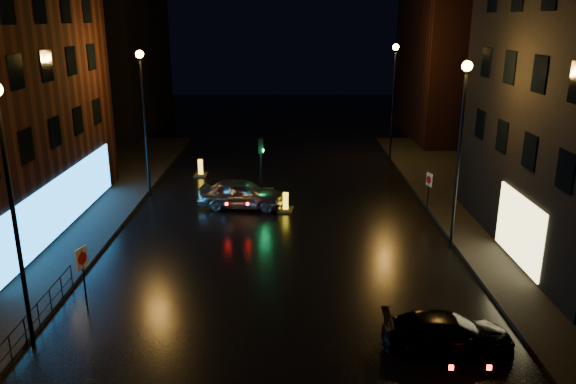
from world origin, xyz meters
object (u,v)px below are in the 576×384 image
Objects in this scene: traffic_signal at (261,187)px; bollard_far at (201,172)px; silver_hatchback at (242,194)px; bollard_near at (286,207)px; road_sign_left at (82,264)px; road_sign_right at (429,183)px; dark_sedan at (448,333)px.

bollard_far is at bearing 134.01° from traffic_signal.
silver_hatchback is 2.56m from bollard_near.
road_sign_left is 18.16m from road_sign_right.
road_sign_left is at bearing 18.45° from road_sign_right.
traffic_signal reaches higher than dark_sedan.
bollard_far is at bearing -46.14° from road_sign_right.
bollard_far is 15.33m from road_sign_right.
road_sign_left is at bearing -112.75° from traffic_signal.
bollard_far is 0.54× the size of road_sign_left.
traffic_signal is 3.14m from bollard_near.
traffic_signal is at bearing 125.16° from bollard_near.
silver_hatchback reaches higher than bollard_near.
dark_sedan is at bearing 5.63° from road_sign_left.
bollard_near is 9.14m from bollard_far.
road_sign_right is at bearing -27.39° from bollard_far.
bollard_far is (-5.69, 7.16, 0.02)m from bollard_near.
bollard_far is (-3.25, 6.61, -0.56)m from silver_hatchback.
silver_hatchback is 12.34m from road_sign_left.
silver_hatchback reaches higher than bollard_far.
road_sign_right is at bearing 5.57° from bollard_near.
traffic_signal is 0.73× the size of silver_hatchback.
bollard_far is at bearing 33.02° from silver_hatchback.
silver_hatchback is 1.15× the size of dark_sedan.
bollard_near is 13.05m from road_sign_left.
traffic_signal is 0.84× the size of dark_sedan.
bollard_near is 0.57× the size of road_sign_right.
traffic_signal is at bearing -35.49° from road_sign_right.
dark_sedan is at bearing -60.57° from bollard_far.
traffic_signal is 6.11m from bollard_far.
dark_sedan is 23.29m from bollard_far.
road_sign_left is at bearing 164.29° from silver_hatchback.
traffic_signal is at bearing 23.19° from dark_sedan.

